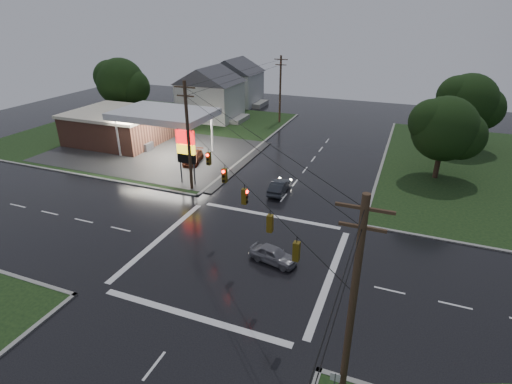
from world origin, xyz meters
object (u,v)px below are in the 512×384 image
at_px(tree_nw_behind, 121,82).
at_px(car_crossing, 273,255).
at_px(utility_pole_n, 280,89).
at_px(car_pump, 193,158).
at_px(gas_station, 125,125).
at_px(tree_ne_far, 470,103).
at_px(utility_pole_se, 352,308).
at_px(house_near, 210,92).
at_px(tree_ne_near, 446,129).
at_px(utility_pole_nw, 188,136).
at_px(house_far, 235,81).
at_px(car_north, 279,187).
at_px(pylon_sign, 186,148).

relative_size(tree_nw_behind, car_crossing, 2.73).
distance_m(utility_pole_n, car_pump, 22.48).
relative_size(gas_station, tree_ne_far, 2.67).
relative_size(utility_pole_se, house_near, 1.00).
bearing_deg(utility_pole_n, car_pump, -99.87).
bearing_deg(house_near, tree_ne_near, -21.76).
height_order(utility_pole_nw, utility_pole_se, same).
xyz_separation_m(utility_pole_nw, utility_pole_n, (0.00, 28.50, -0.25)).
height_order(utility_pole_nw, house_far, utility_pole_nw).
xyz_separation_m(utility_pole_nw, car_pump, (-3.76, 6.87, -5.08)).
height_order(utility_pole_nw, tree_nw_behind, utility_pole_nw).
distance_m(utility_pole_se, house_near, 54.77).
relative_size(gas_station, tree_nw_behind, 2.62).
xyz_separation_m(gas_station, car_pump, (12.41, -3.33, -1.90)).
distance_m(utility_pole_se, house_far, 65.55).
xyz_separation_m(utility_pole_n, house_far, (-12.45, 10.00, -1.06)).
height_order(utility_pole_nw, car_crossing, utility_pole_nw).
bearing_deg(tree_ne_near, car_pump, -168.40).
bearing_deg(car_crossing, utility_pole_n, 29.90).
distance_m(utility_pole_nw, car_north, 10.37).
bearing_deg(tree_ne_far, gas_station, -161.54).
relative_size(house_far, tree_ne_near, 1.23).
height_order(house_near, car_north, house_near).
bearing_deg(utility_pole_n, house_far, 141.23).
bearing_deg(car_north, house_near, -52.06).
relative_size(utility_pole_n, car_north, 2.59).
xyz_separation_m(utility_pole_se, car_pump, (-22.76, 25.87, -5.08)).
relative_size(house_near, tree_ne_near, 1.23).
distance_m(tree_ne_far, car_pump, 35.58).
distance_m(gas_station, car_north, 26.11).
bearing_deg(house_far, utility_pole_nw, -72.08).
relative_size(gas_station, utility_pole_nw, 2.38).
bearing_deg(tree_ne_near, utility_pole_se, -98.38).
bearing_deg(utility_pole_se, car_north, 115.60).
distance_m(car_crossing, car_pump, 22.66).
bearing_deg(car_pump, pylon_sign, -79.28).
relative_size(pylon_sign, tree_nw_behind, 0.60).
distance_m(utility_pole_se, car_north, 24.37).
relative_size(gas_station, tree_ne_near, 2.92).
relative_size(tree_ne_far, car_crossing, 2.67).
distance_m(utility_pole_n, house_far, 16.00).
xyz_separation_m(pylon_sign, car_pump, (-2.76, 5.87, -3.37)).
xyz_separation_m(utility_pole_se, house_near, (-30.45, 45.50, -1.32)).
relative_size(house_far, tree_nw_behind, 1.10).
distance_m(pylon_sign, tree_ne_near, 27.23).
xyz_separation_m(pylon_sign, utility_pole_n, (1.00, 27.50, 1.46)).
bearing_deg(gas_station, tree_nw_behind, 128.42).
bearing_deg(house_far, house_near, -85.24).
xyz_separation_m(utility_pole_n, tree_ne_far, (26.65, -4.01, 0.71)).
height_order(gas_station, utility_pole_n, utility_pole_n).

